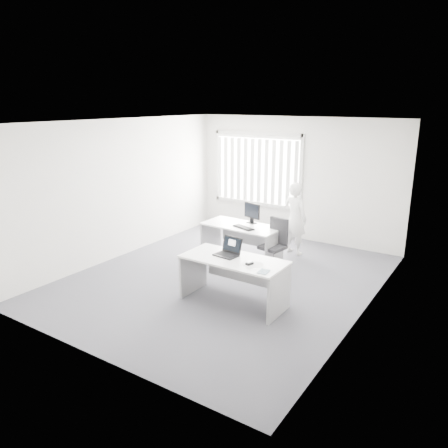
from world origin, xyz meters
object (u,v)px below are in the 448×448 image
Objects in this scene: laptop at (226,247)px; monitor at (252,213)px; desk_near at (234,271)px; office_chair at (274,253)px; person at (295,218)px; desk_far at (241,235)px.

monitor reaches higher than laptop.
desk_near is 1.71× the size of office_chair.
laptop is (0.00, -1.70, 0.59)m from office_chair.
desk_far is at bearing 65.27° from person.
laptop reaches higher than desk_near.
desk_far is 3.86× the size of monitor.
desk_far is 4.42× the size of laptop.
office_chair is 1.80m from laptop.
office_chair is at bearing -8.75° from monitor.
desk_far is at bearing 119.93° from laptop.
desk_far is at bearing 117.87° from desk_near.
laptop is at bearing -63.79° from desk_far.
laptop is 0.87× the size of monitor.
office_chair is (-0.17, 1.73, -0.24)m from desk_near.
laptop reaches higher than office_chair.
desk_near reaches higher than desk_far.
office_chair is at bearing 96.33° from laptop.
desk_near is 4.53× the size of laptop.
desk_near is 1.08× the size of person.
monitor reaches higher than office_chair.
office_chair is 0.63× the size of person.
laptop reaches higher than desk_far.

